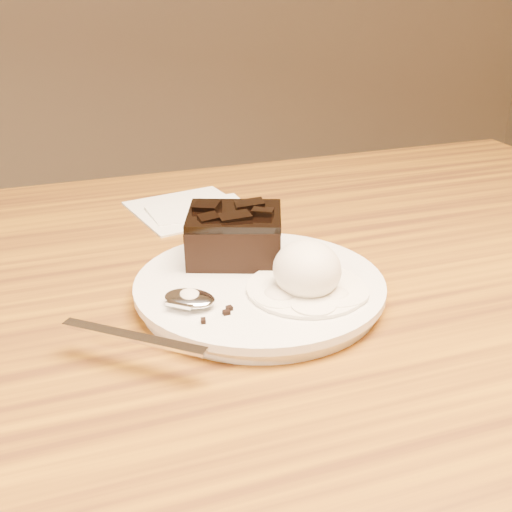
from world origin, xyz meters
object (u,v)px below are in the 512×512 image
object	(u,v)px
napkin	(189,209)
ice_cream_scoop	(307,269)
plate	(260,290)
spoon	(190,300)
brownie	(235,238)

from	to	relation	value
napkin	ice_cream_scoop	bearing A→B (deg)	-82.64
plate	ice_cream_scoop	distance (m)	0.06
spoon	napkin	xyz separation A→B (m)	(0.07, 0.28, -0.02)
plate	spoon	world-z (taller)	spoon
brownie	spoon	bearing A→B (deg)	-129.24
spoon	napkin	bearing A→B (deg)	26.72
brownie	spoon	xyz separation A→B (m)	(-0.07, -0.08, -0.02)
brownie	plate	bearing A→B (deg)	-84.65
brownie	napkin	distance (m)	0.20
ice_cream_scoop	spoon	world-z (taller)	ice_cream_scoop
plate	brownie	bearing A→B (deg)	95.35
brownie	ice_cream_scoop	size ratio (longest dim) A/B	1.40
ice_cream_scoop	spoon	distance (m)	0.11
plate	brownie	distance (m)	0.07
brownie	napkin	world-z (taller)	brownie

